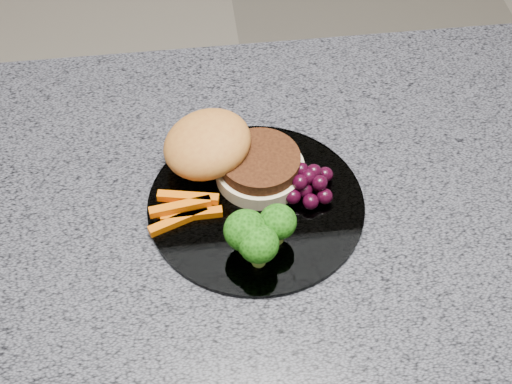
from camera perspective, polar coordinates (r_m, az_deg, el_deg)
island_cabinet at (r=1.27m, az=5.28°, el=-13.71°), size 1.20×0.60×0.86m
countertop at (r=0.89m, az=7.33°, el=-0.87°), size 1.20×0.60×0.04m
plate at (r=0.85m, az=0.00°, el=-0.99°), size 0.26×0.26×0.01m
burger at (r=0.87m, az=-2.43°, el=2.99°), size 0.19×0.16×0.06m
carrot_sticks at (r=0.84m, az=-5.72°, el=-1.36°), size 0.09×0.06×0.02m
broccoli at (r=0.78m, az=0.20°, el=-3.30°), size 0.08×0.07×0.06m
grape_bunch at (r=0.85m, az=4.14°, el=0.69°), size 0.07×0.06×0.03m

